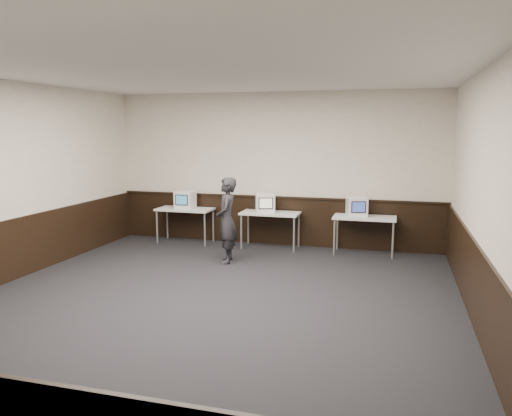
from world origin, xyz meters
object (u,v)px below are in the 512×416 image
Objects in this scene: desk_left at (185,212)px; emac_right at (357,206)px; desk_center at (270,216)px; desk_right at (365,220)px; person at (227,220)px; emac_left at (185,200)px; emac_center at (265,203)px.

emac_right is (3.64, 0.03, 0.26)m from desk_left.
desk_center is 1.00× the size of desk_right.
desk_center is 0.76× the size of person.
emac_left is at bearing 179.94° from desk_right.
emac_left is at bearing 25.32° from desk_left.
desk_right is at bearing 0.00° from desk_left.
emac_right is at bearing 106.53° from person.
desk_right is 0.31m from emac_right.
emac_center is (-2.01, -0.01, 0.26)m from desk_right.
desk_right is 2.36× the size of emac_center.
emac_left is at bearing 160.63° from emac_center.
emac_right is at bearing 0.90° from desk_center.
desk_right is at bearing 0.00° from desk_center.
desk_left is 2.89× the size of emac_left.
emac_right is at bearing 0.43° from desk_left.
emac_left is (0.01, 0.00, 0.26)m from desk_left.
person is at bearing -151.31° from desk_right.
desk_left is at bearing 180.00° from desk_center.
desk_center is 2.50× the size of emac_right.
desk_center and desk_right have the same top height.
emac_right is (1.74, 0.03, 0.26)m from desk_center.
emac_right is at bearing -17.78° from emac_center.
desk_center is 0.29m from emac_center.
desk_center is at bearing -1.08° from emac_left.
emac_right is at bearing -0.59° from emac_left.
emac_right reaches higher than desk_right.
desk_center is at bearing 180.00° from desk_right.
emac_left reaches higher than desk_left.
emac_center reaches higher than emac_left.
person reaches higher than desk_right.
emac_center reaches higher than desk_right.
emac_left and emac_right have the same top height.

